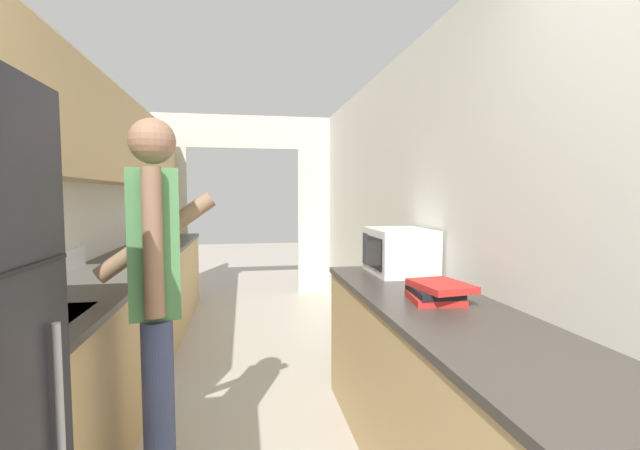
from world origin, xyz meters
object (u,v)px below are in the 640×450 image
at_px(person, 156,299).
at_px(knife, 131,258).
at_px(microwave, 399,251).
at_px(range_oven, 110,337).
at_px(book_stack, 437,292).

xyz_separation_m(person, knife, (-0.52, 1.69, -0.05)).
xyz_separation_m(person, microwave, (1.39, 0.68, 0.10)).
bearing_deg(microwave, person, -153.94).
xyz_separation_m(range_oven, person, (0.51, -1.05, 0.49)).
relative_size(person, microwave, 3.58).
distance_m(person, book_stack, 1.31).
bearing_deg(person, range_oven, 18.04).
bearing_deg(microwave, range_oven, 169.11).
xyz_separation_m(microwave, knife, (-1.91, 1.01, -0.14)).
distance_m(person, knife, 1.77).
relative_size(range_oven, microwave, 2.12).
height_order(person, knife, person).
bearing_deg(knife, book_stack, -86.92).
distance_m(person, microwave, 1.56).
distance_m(range_oven, person, 1.27).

